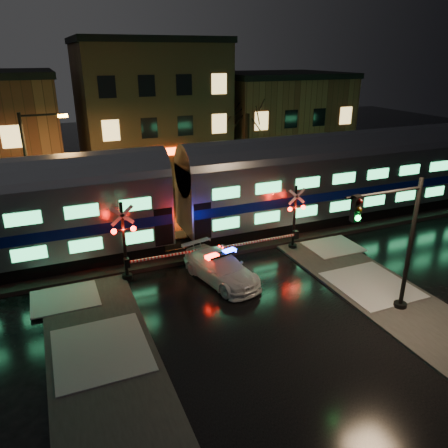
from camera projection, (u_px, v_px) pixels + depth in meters
The scene contains 12 objects.
ground at pixel (226, 285), 21.71m from camera, with size 120.00×120.00×0.00m, color black.
ballast at pixel (193, 245), 25.95m from camera, with size 90.00×4.20×0.24m, color black.
sidewalk_left at pixel (115, 405), 14.19m from camera, with size 4.00×20.00×0.12m, color #2D2D2D.
sidewalk_right at pixel (418, 318), 18.88m from camera, with size 4.00×20.00×0.12m, color #2D2D2D.
building_mid at pixel (149, 112), 39.63m from camera, with size 12.00×11.00×11.50m, color brown.
building_right at pixel (277, 121), 44.44m from camera, with size 12.00×10.00×8.50m, color brown.
train at pixel (174, 194), 24.39m from camera, with size 51.00×3.12×5.92m.
police_car at pixel (221, 268), 21.85m from camera, with size 3.06×5.21×1.58m.
crossing_signal_right at pixel (289, 225), 24.87m from camera, with size 5.44×0.64×3.85m.
crossing_signal_left at pixel (132, 249), 21.59m from camera, with size 5.87×0.66×4.16m.
traffic_light at pixel (394, 247), 18.11m from camera, with size 3.94×0.71×6.10m.
streetlight at pixel (33, 171), 24.86m from camera, with size 2.59×0.27×7.76m.
Camera 1 is at (-7.50, -17.56, 10.75)m, focal length 35.00 mm.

